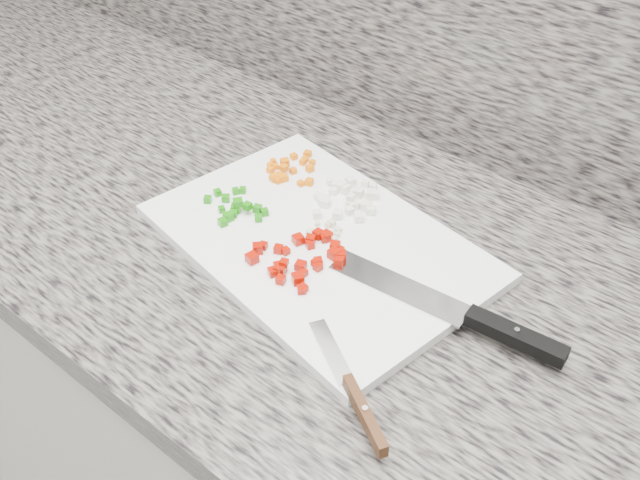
{
  "coord_description": "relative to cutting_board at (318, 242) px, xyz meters",
  "views": [
    {
      "loc": [
        0.38,
        0.9,
        1.49
      ],
      "look_at": [
        -0.05,
        1.42,
        0.93
      ],
      "focal_mm": 40.0,
      "sensor_mm": 36.0,
      "label": 1
    }
  ],
  "objects": [
    {
      "name": "cutting_board",
      "position": [
        0.0,
        0.0,
        0.0
      ],
      "size": [
        0.47,
        0.35,
        0.01
      ],
      "primitive_type": "cube",
      "rotation": [
        0.0,
        0.0,
        -0.18
      ],
      "color": "white",
      "rests_on": "countertop"
    },
    {
      "name": "cabinet",
      "position": [
        0.07,
        0.0,
        -0.48
      ],
      "size": [
        3.92,
        0.62,
        0.86
      ],
      "primitive_type": "cube",
      "color": "silver",
      "rests_on": "ground"
    },
    {
      "name": "paring_knife",
      "position": [
        0.19,
        -0.17,
        0.01
      ],
      "size": [
        0.17,
        0.11,
        0.02
      ],
      "rotation": [
        0.0,
        0.0,
        -0.54
      ],
      "color": "silver",
      "rests_on": "cutting_board"
    },
    {
      "name": "chef_knife",
      "position": [
        0.23,
        -0.0,
        0.01
      ],
      "size": [
        0.29,
        0.05,
        0.02
      ],
      "rotation": [
        0.0,
        0.0,
        0.08
      ],
      "color": "silver",
      "rests_on": "cutting_board"
    },
    {
      "name": "garlic_pile",
      "position": [
        0.0,
        0.01,
        0.01
      ],
      "size": [
        0.05,
        0.04,
        0.01
      ],
      "color": "beige",
      "rests_on": "cutting_board"
    },
    {
      "name": "red_pepper_pile",
      "position": [
        0.01,
        -0.04,
        0.01
      ],
      "size": [
        0.11,
        0.11,
        0.02
      ],
      "color": "#9E0E02",
      "rests_on": "cutting_board"
    },
    {
      "name": "onion_pile",
      "position": [
        -0.02,
        0.09,
        0.01
      ],
      "size": [
        0.1,
        0.11,
        0.02
      ],
      "color": "silver",
      "rests_on": "cutting_board"
    },
    {
      "name": "countertop",
      "position": [
        0.07,
        0.0,
        -0.03
      ],
      "size": [
        3.96,
        0.64,
        0.04
      ],
      "primitive_type": "cube",
      "color": "#67635B",
      "rests_on": "cabinet"
    },
    {
      "name": "carrot_pile",
      "position": [
        -0.12,
        0.09,
        0.01
      ],
      "size": [
        0.09,
        0.09,
        0.02
      ],
      "color": "orange",
      "rests_on": "cutting_board"
    },
    {
      "name": "green_pepper_pile",
      "position": [
        -0.12,
        -0.03,
        0.01
      ],
      "size": [
        0.09,
        0.08,
        0.02
      ],
      "color": "#187B0B",
      "rests_on": "cutting_board"
    }
  ]
}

